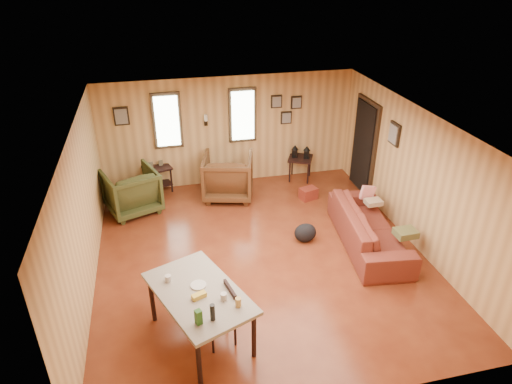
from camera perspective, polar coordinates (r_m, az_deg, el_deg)
room at (r=7.60m, az=1.46°, el=0.73°), size 5.54×6.04×2.44m
sofa at (r=8.28m, az=14.07°, el=-3.68°), size 0.96×2.39×0.91m
recliner_brown at (r=9.60m, az=-3.52°, el=2.21°), size 1.21×1.16×1.04m
recliner_green at (r=9.38m, az=-15.32°, el=0.37°), size 1.21×1.17×0.99m
end_table at (r=10.10m, az=-12.23°, el=2.19°), size 0.68×0.65×0.71m
side_table at (r=10.38m, az=5.59°, el=4.44°), size 0.68×0.68×0.82m
cooler at (r=9.72m, az=6.57°, el=-0.18°), size 0.40×0.33×0.25m
backpack at (r=8.31m, az=6.18°, el=-5.08°), size 0.45×0.36×0.35m
sofa_pillows at (r=8.53m, az=16.04°, el=-2.65°), size 0.42×1.55×0.32m
dining_table at (r=6.09m, az=-7.08°, el=-12.84°), size 1.45×1.80×1.03m
dining_chair at (r=6.21m, az=-4.06°, el=-14.72°), size 0.46×0.46×0.86m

